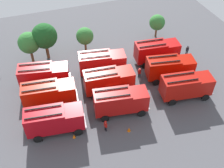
# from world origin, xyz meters

# --- Properties ---
(ground_plane) EXTENTS (55.34, 55.34, 0.00)m
(ground_plane) POSITION_xyz_m (0.00, 0.00, 0.00)
(ground_plane) COLOR #4C4C51
(fire_truck_0) EXTENTS (7.44, 3.45, 3.88)m
(fire_truck_0) POSITION_xyz_m (-8.97, -4.54, 2.15)
(fire_truck_0) COLOR #B60B14
(fire_truck_0) RESTS_ON ground
(fire_truck_1) EXTENTS (7.48, 3.60, 3.88)m
(fire_truck_1) POSITION_xyz_m (-0.30, -4.18, 2.15)
(fire_truck_1) COLOR #B2110E
(fire_truck_1) RESTS_ON ground
(fire_truck_2) EXTENTS (7.46, 3.53, 3.88)m
(fire_truck_2) POSITION_xyz_m (9.29, -4.42, 2.15)
(fire_truck_2) COLOR #B2130C
(fire_truck_2) RESTS_ON ground
(fire_truck_3) EXTENTS (7.42, 3.37, 3.88)m
(fire_truck_3) POSITION_xyz_m (-8.85, 0.19, 2.15)
(fire_truck_3) COLOR #B31604
(fire_truck_3) RESTS_ON ground
(fire_truck_4) EXTENTS (7.38, 3.25, 3.88)m
(fire_truck_4) POSITION_xyz_m (-0.45, 0.14, 2.15)
(fire_truck_4) COLOR #BC1308
(fire_truck_4) RESTS_ON ground
(fire_truck_5) EXTENTS (7.52, 3.76, 3.88)m
(fire_truck_5) POSITION_xyz_m (9.04, -0.08, 2.15)
(fire_truck_5) COLOR #AE0F03
(fire_truck_5) RESTS_ON ground
(fire_truck_6) EXTENTS (7.52, 3.76, 3.88)m
(fire_truck_6) POSITION_xyz_m (-8.94, 4.24, 2.15)
(fire_truck_6) COLOR #B70E11
(fire_truck_6) RESTS_ON ground
(fire_truck_7) EXTENTS (7.49, 3.65, 3.88)m
(fire_truck_7) POSITION_xyz_m (-0.11, 4.38, 2.15)
(fire_truck_7) COLOR red
(fire_truck_7) RESTS_ON ground
(fire_truck_8) EXTENTS (7.41, 3.35, 3.88)m
(fire_truck_8) POSITION_xyz_m (9.03, 4.30, 2.15)
(fire_truck_8) COLOR #B80B0A
(fire_truck_8) RESTS_ON ground
(firefighter_0) EXTENTS (0.46, 0.33, 1.65)m
(firefighter_0) POSITION_xyz_m (14.91, 4.38, 0.92)
(firefighter_0) COLOR black
(firefighter_0) RESTS_ON ground
(firefighter_1) EXTENTS (0.35, 0.47, 1.74)m
(firefighter_1) POSITION_xyz_m (-3.10, -6.55, 0.98)
(firefighter_1) COLOR black
(firefighter_1) RESTS_ON ground
(firefighter_2) EXTENTS (0.48, 0.42, 1.69)m
(firefighter_2) POSITION_xyz_m (4.95, 1.55, 0.95)
(firefighter_2) COLOR black
(firefighter_2) RESTS_ON ground
(tree_0) EXTENTS (3.42, 3.42, 5.29)m
(tree_0) POSITION_xyz_m (-10.01, 11.04, 3.56)
(tree_0) COLOR brown
(tree_0) RESTS_ON ground
(tree_1) EXTENTS (4.04, 4.04, 6.26)m
(tree_1) POSITION_xyz_m (-7.45, 11.14, 4.21)
(tree_1) COLOR brown
(tree_1) RESTS_ON ground
(tree_2) EXTENTS (2.89, 2.89, 4.48)m
(tree_2) POSITION_xyz_m (-1.02, 10.89, 3.02)
(tree_2) COLOR brown
(tree_2) RESTS_ON ground
(tree_3) EXTENTS (2.80, 2.80, 4.34)m
(tree_3) POSITION_xyz_m (12.36, 11.15, 2.92)
(tree_3) COLOR brown
(tree_3) RESTS_ON ground
(traffic_cone_0) EXTENTS (0.46, 0.46, 0.66)m
(traffic_cone_0) POSITION_xyz_m (-8.02, 6.39, 0.33)
(traffic_cone_0) COLOR #F2600C
(traffic_cone_0) RESTS_ON ground
(traffic_cone_1) EXTENTS (0.39, 0.39, 0.56)m
(traffic_cone_1) POSITION_xyz_m (-7.11, -6.30, 0.28)
(traffic_cone_1) COLOR #F2600C
(traffic_cone_1) RESTS_ON ground
(traffic_cone_2) EXTENTS (0.44, 0.44, 0.63)m
(traffic_cone_2) POSITION_xyz_m (-0.34, -7.56, 0.32)
(traffic_cone_2) COLOR #F2600C
(traffic_cone_2) RESTS_ON ground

